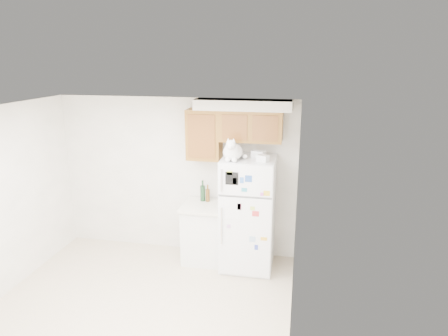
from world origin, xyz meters
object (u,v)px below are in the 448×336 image
(storage_box_front, at_px, (263,158))
(bottle_green, at_px, (203,191))
(refrigerator, at_px, (248,214))
(base_counter, at_px, (204,232))
(bottle_amber, at_px, (208,193))
(storage_box_back, at_px, (258,154))
(cat, at_px, (233,151))

(storage_box_front, height_order, bottle_green, storage_box_front)
(refrigerator, relative_size, bottle_green, 5.14)
(base_counter, xyz_separation_m, bottle_amber, (0.03, 0.14, 0.59))
(bottle_green, bearing_deg, base_counter, -71.44)
(storage_box_back, distance_m, bottle_amber, 1.06)
(cat, bearing_deg, bottle_amber, 140.01)
(bottle_amber, bearing_deg, base_counter, -102.23)
(cat, bearing_deg, bottle_green, 143.68)
(bottle_green, height_order, bottle_amber, bottle_green)
(base_counter, bearing_deg, storage_box_back, -0.99)
(refrigerator, bearing_deg, base_counter, 173.91)
(storage_box_back, bearing_deg, cat, -129.62)
(bottle_green, bearing_deg, storage_box_front, -21.80)
(cat, xyz_separation_m, storage_box_front, (0.42, 0.01, -0.08))
(storage_box_back, relative_size, storage_box_front, 1.20)
(storage_box_back, distance_m, bottle_green, 1.11)
(cat, height_order, storage_box_back, cat)
(cat, bearing_deg, storage_box_back, 33.48)
(cat, height_order, bottle_amber, cat)
(bottle_amber, bearing_deg, cat, -39.99)
(refrigerator, bearing_deg, cat, -142.00)
(storage_box_back, height_order, bottle_green, storage_box_back)
(base_counter, xyz_separation_m, cat, (0.48, -0.24, 1.37))
(cat, relative_size, bottle_amber, 1.81)
(storage_box_front, bearing_deg, base_counter, -169.45)
(refrigerator, height_order, bottle_amber, refrigerator)
(storage_box_back, bearing_deg, base_counter, -164.09)
(base_counter, height_order, storage_box_front, storage_box_front)
(bottle_green, bearing_deg, cat, -36.32)
(refrigerator, xyz_separation_m, storage_box_front, (0.21, -0.15, 0.89))
(bottle_green, bearing_deg, storage_box_back, -11.16)
(refrigerator, relative_size, base_counter, 1.85)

